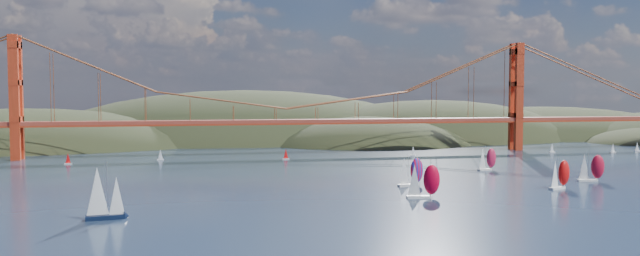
% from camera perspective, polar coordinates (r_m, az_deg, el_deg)
% --- Properties ---
extents(ground, '(1200.00, 1200.00, 0.00)m').
position_cam_1_polar(ground, '(126.99, 8.88, -10.45)').
color(ground, black).
rests_on(ground, ground).
extents(headlands, '(725.00, 225.00, 96.00)m').
position_cam_1_polar(headlands, '(405.84, 1.18, -2.68)').
color(headlands, black).
rests_on(headlands, ground).
extents(bridge, '(552.00, 12.00, 55.00)m').
position_cam_1_polar(bridge, '(298.48, -3.47, 3.74)').
color(bridge, '#953626').
rests_on(bridge, ground).
extents(sloop_navy, '(9.25, 5.71, 13.89)m').
position_cam_1_polar(sloop_navy, '(156.12, -19.22, -5.70)').
color(sloop_navy, black).
rests_on(sloop_navy, ground).
extents(racer_0, '(9.63, 4.43, 10.89)m').
position_cam_1_polar(racer_0, '(178.78, 9.37, -4.75)').
color(racer_0, white).
rests_on(racer_0, ground).
extents(racer_1, '(8.97, 6.19, 10.04)m').
position_cam_1_polar(racer_1, '(207.06, 21.04, -3.93)').
color(racer_1, white).
rests_on(racer_1, ground).
extents(racer_2, '(9.09, 4.50, 10.23)m').
position_cam_1_polar(racer_2, '(228.06, 23.50, -3.31)').
color(racer_2, white).
rests_on(racer_2, ground).
extents(racer_3, '(8.55, 5.10, 9.57)m').
position_cam_1_polar(racer_3, '(246.82, 15.01, -2.73)').
color(racer_3, silver).
rests_on(racer_3, ground).
extents(racer_rwb, '(9.09, 4.68, 10.20)m').
position_cam_1_polar(racer_rwb, '(200.98, 8.25, -3.93)').
color(racer_rwb, silver).
rests_on(racer_rwb, ground).
extents(distant_boat_2, '(3.00, 2.00, 4.70)m').
position_cam_1_polar(distant_boat_2, '(279.20, -22.05, -2.60)').
color(distant_boat_2, silver).
rests_on(distant_boat_2, ground).
extents(distant_boat_3, '(3.00, 2.00, 4.70)m').
position_cam_1_polar(distant_boat_3, '(283.02, -14.39, -2.38)').
color(distant_boat_3, silver).
rests_on(distant_boat_3, ground).
extents(distant_boat_4, '(3.00, 2.00, 4.70)m').
position_cam_1_polar(distant_boat_4, '(328.49, 20.45, -1.71)').
color(distant_boat_4, silver).
rests_on(distant_boat_4, ground).
extents(distant_boat_5, '(3.00, 2.00, 4.70)m').
position_cam_1_polar(distant_boat_5, '(338.74, 25.21, -1.67)').
color(distant_boat_5, silver).
rests_on(distant_boat_5, ground).
extents(distant_boat_6, '(3.00, 2.00, 4.70)m').
position_cam_1_polar(distant_boat_6, '(354.47, 27.01, -1.51)').
color(distant_boat_6, silver).
rests_on(distant_boat_6, ground).
extents(distant_boat_8, '(3.00, 2.00, 4.70)m').
position_cam_1_polar(distant_boat_8, '(294.44, 8.52, -2.10)').
color(distant_boat_8, silver).
rests_on(distant_boat_8, ground).
extents(distant_boat_9, '(3.00, 2.00, 4.70)m').
position_cam_1_polar(distant_boat_9, '(277.37, -3.14, -2.40)').
color(distant_boat_9, silver).
rests_on(distant_boat_9, ground).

